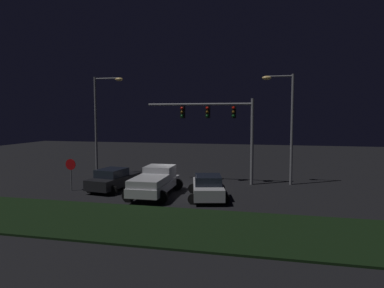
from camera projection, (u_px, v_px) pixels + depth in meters
The scene contains 9 objects.
ground_plane at pixel (177, 188), 24.84m from camera, with size 80.00×80.00×0.00m, color black.
grass_median at pixel (131, 222), 16.69m from camera, with size 24.92×5.78×0.10m, color black.
pickup_truck at pixel (155, 180), 22.54m from camera, with size 2.95×5.44×1.80m.
car_sedan at pixel (114, 179), 24.26m from camera, with size 2.91×4.62×1.51m.
car_sedan_far at pixel (208, 187), 21.62m from camera, with size 3.11×4.69×1.51m.
traffic_signal_gantry at pixel (220, 120), 26.28m from camera, with size 8.32×0.56×6.50m.
street_lamp_left at pixel (101, 114), 30.51m from camera, with size 2.76×0.44×8.63m.
street_lamp_right at pixel (286, 116), 25.80m from camera, with size 2.37×0.44×8.31m.
stop_sign at pixel (71, 169), 23.83m from camera, with size 0.76×0.08×2.23m.
Camera 1 is at (6.54, -23.64, 5.17)m, focal length 32.18 mm.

